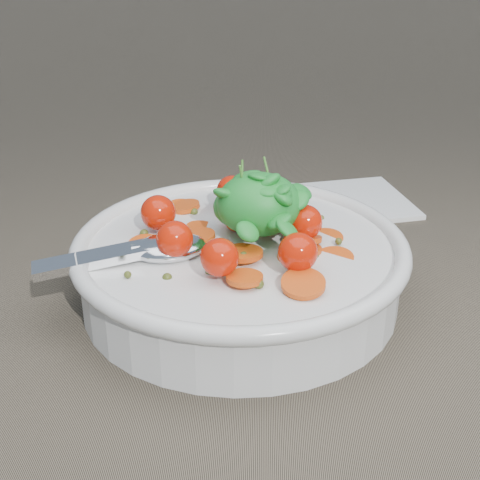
{
  "coord_description": "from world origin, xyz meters",
  "views": [
    {
      "loc": [
        -0.01,
        -0.52,
        0.31
      ],
      "look_at": [
        -0.03,
        -0.02,
        0.06
      ],
      "focal_mm": 50.0,
      "sensor_mm": 36.0,
      "label": 1
    }
  ],
  "objects": [
    {
      "name": "napkin",
      "position": [
        0.09,
        0.2,
        0.0
      ],
      "size": [
        0.17,
        0.15,
        0.01
      ],
      "primitive_type": "cube",
      "rotation": [
        0.0,
        0.0,
        0.25
      ],
      "color": "white",
      "rests_on": "ground"
    },
    {
      "name": "ground",
      "position": [
        0.0,
        0.0,
        0.0
      ],
      "size": [
        6.0,
        6.0,
        0.0
      ],
      "primitive_type": "plane",
      "color": "#685C4A",
      "rests_on": "ground"
    },
    {
      "name": "bowl",
      "position": [
        -0.03,
        -0.02,
        0.03
      ],
      "size": [
        0.31,
        0.29,
        0.12
      ],
      "color": "silver",
      "rests_on": "ground"
    }
  ]
}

